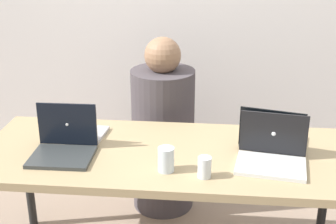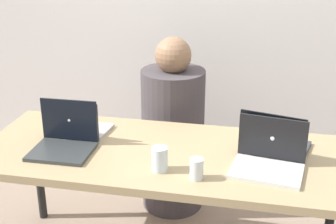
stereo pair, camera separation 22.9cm
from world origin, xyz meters
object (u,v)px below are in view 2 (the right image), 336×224
at_px(laptop_front_left, 64,140).
at_px(water_glass_center, 160,161).
at_px(laptop_back_left, 79,126).
at_px(laptop_back_right, 274,142).
at_px(person_at_center, 173,135).
at_px(water_glass_right, 197,170).
at_px(laptop_front_right, 269,159).

bearing_deg(laptop_front_left, water_glass_center, -13.30).
bearing_deg(water_glass_center, laptop_back_left, 148.98).
relative_size(laptop_back_right, water_glass_center, 3.15).
height_order(person_at_center, laptop_front_left, person_at_center).
bearing_deg(laptop_back_left, water_glass_center, 153.47).
distance_m(laptop_back_left, water_glass_right, 0.77).
bearing_deg(water_glass_center, laptop_back_right, 31.80).
xyz_separation_m(person_at_center, water_glass_center, (0.11, -0.84, 0.26)).
xyz_separation_m(person_at_center, laptop_back_left, (-0.41, -0.53, 0.25)).
xyz_separation_m(person_at_center, laptop_front_left, (-0.40, -0.73, 0.26)).
xyz_separation_m(laptop_back_right, water_glass_right, (-0.33, -0.35, -0.01)).
xyz_separation_m(laptop_front_right, laptop_front_left, (-0.99, -0.00, 0.00)).
height_order(laptop_front_left, laptop_back_right, laptop_front_left).
bearing_deg(laptop_back_right, water_glass_center, 45.67).
relative_size(laptop_front_right, water_glass_right, 3.58).
bearing_deg(water_glass_right, laptop_front_left, 167.42).
relative_size(laptop_front_right, laptop_front_left, 1.16).
relative_size(laptop_front_right, laptop_back_left, 1.11).
xyz_separation_m(laptop_front_left, water_glass_right, (0.68, -0.15, -0.01)).
distance_m(person_at_center, laptop_front_right, 0.97).
relative_size(person_at_center, laptop_back_right, 3.17).
height_order(laptop_front_right, water_glass_center, laptop_front_right).
bearing_deg(person_at_center, water_glass_center, 90.73).
relative_size(water_glass_right, water_glass_center, 0.84).
bearing_deg(water_glass_center, laptop_front_left, 167.56).
height_order(laptop_front_right, laptop_back_left, laptop_front_right).
xyz_separation_m(laptop_back_left, water_glass_center, (0.51, -0.31, 0.00)).
xyz_separation_m(laptop_front_left, water_glass_center, (0.51, -0.11, -0.00)).
xyz_separation_m(person_at_center, laptop_front_right, (0.59, -0.73, 0.26)).
distance_m(person_at_center, water_glass_right, 0.96).
bearing_deg(laptop_back_right, person_at_center, -26.94).
distance_m(laptop_front_right, laptop_front_left, 0.99).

